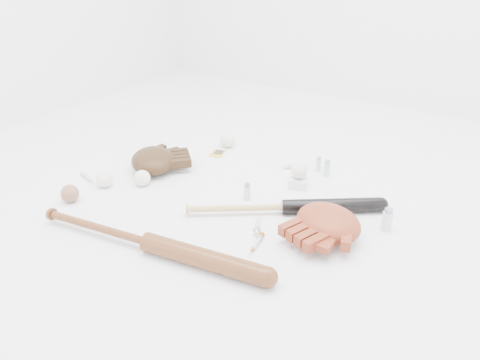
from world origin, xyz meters
The scene contains 19 objects.
bat_dark centered at (0.21, 0.01, 0.03)m, with size 0.79×0.06×0.06m, color black, non-canonical shape.
bat_wood centered at (-0.07, -0.45, 0.03)m, with size 0.92×0.07×0.07m, color brown, non-canonical shape.
glove_dark centered at (-0.46, 0.02, 0.05)m, with size 0.28×0.28×0.10m, color #331F0E, non-canonical shape.
glove_tan centered at (0.41, -0.04, 0.05)m, with size 0.29×0.29×0.11m, color maroon, non-canonical shape.
trading_card centered at (-0.32, 0.33, 0.00)m, with size 0.06×0.08×0.00m, color gold.
pedestal centered at (0.16, 0.23, 0.02)m, with size 0.08×0.08×0.04m, color white.
baseball_on_pedestal centered at (0.16, 0.23, 0.08)m, with size 0.07×0.07×0.07m, color white.
baseball_left centered at (-0.53, -0.20, 0.03)m, with size 0.07×0.07×0.07m, color white.
baseball_upper centered at (-0.32, 0.43, 0.04)m, with size 0.08×0.08×0.08m, color white.
baseball_mid centered at (-0.41, -0.11, 0.03)m, with size 0.07×0.07×0.07m, color white.
baseball_aged centered at (-0.56, -0.37, 0.04)m, with size 0.07×0.07×0.07m, color #885E41.
syringe_0 centered at (-0.65, -0.20, 0.01)m, with size 0.13×0.02×0.02m, color #ADBCC6, non-canonical shape.
syringe_1 centered at (0.17, -0.13, 0.01)m, with size 0.15×0.03×0.02m, color #ADBCC6, non-canonical shape.
syringe_2 centered at (0.07, 0.40, 0.01)m, with size 0.16×0.03×0.02m, color #ADBCC6, non-canonical shape.
syringe_3 centered at (0.23, -0.23, 0.01)m, with size 0.14×0.02×0.02m, color #ADBCC6, non-canonical shape.
vial_0 centered at (0.22, 0.39, 0.04)m, with size 0.03×0.03×0.07m, color silver.
vial_1 centered at (0.17, 0.42, 0.03)m, with size 0.03×0.03×0.07m, color silver.
vial_2 centered at (0.03, 0.02, 0.04)m, with size 0.03×0.03×0.07m, color silver.
vial_3 centered at (0.57, 0.10, 0.04)m, with size 0.04×0.04×0.09m, color silver.
Camera 1 is at (0.88, -1.38, 0.95)m, focal length 35.00 mm.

